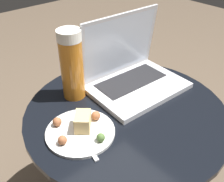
{
  "coord_description": "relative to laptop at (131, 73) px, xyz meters",
  "views": [
    {
      "loc": [
        -0.48,
        -0.47,
        1.09
      ],
      "look_at": [
        -0.03,
        0.03,
        0.63
      ],
      "focal_mm": 42.0,
      "sensor_mm": 36.0,
      "label": 1
    }
  ],
  "objects": [
    {
      "name": "table",
      "position": [
        -0.12,
        -0.1,
        -0.22
      ],
      "size": [
        0.66,
        0.66,
        0.56
      ],
      "color": "#9E9EA3",
      "rests_on": "ground_plane"
    },
    {
      "name": "laptop",
      "position": [
        0.0,
        0.0,
        0.0
      ],
      "size": [
        0.34,
        0.26,
        0.26
      ],
      "color": "silver",
      "rests_on": "table"
    },
    {
      "name": "beer_glass",
      "position": [
        -0.2,
        0.08,
        0.07
      ],
      "size": [
        0.08,
        0.08,
        0.24
      ],
      "color": "#C6701E",
      "rests_on": "table"
    },
    {
      "name": "snack_plate",
      "position": [
        -0.29,
        -0.09,
        -0.04
      ],
      "size": [
        0.2,
        0.2,
        0.06
      ],
      "color": "silver",
      "rests_on": "table"
    },
    {
      "name": "fork",
      "position": [
        -0.3,
        -0.11,
        -0.05
      ],
      "size": [
        0.05,
        0.16,
        0.0
      ],
      "color": "silver",
      "rests_on": "table"
    }
  ]
}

